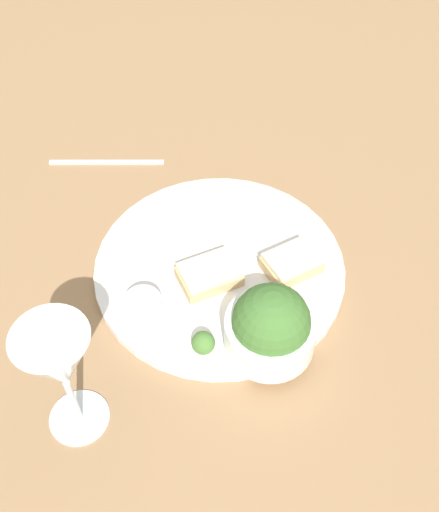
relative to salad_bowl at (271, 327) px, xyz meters
The scene contains 9 objects.
ground_plane 0.15m from the salad_bowl, 60.17° to the right, with size 4.00×4.00×0.00m, color #93704C.
dinner_plate 0.15m from the salad_bowl, 60.17° to the right, with size 0.34×0.34×0.01m.
salad_bowl is the anchor object (origin of this frame).
sauce_ramekin 0.16m from the salad_bowl, 12.04° to the right, with size 0.05×0.05×0.03m.
cheese_toast_near 0.13m from the salad_bowl, 49.18° to the right, with size 0.09×0.08×0.03m.
cheese_toast_far 0.13m from the salad_bowl, 102.89° to the right, with size 0.09×0.08×0.03m.
wine_glass 0.25m from the salad_bowl, 26.06° to the left, with size 0.08×0.08×0.17m.
garnish 0.08m from the salad_bowl, ahead, with size 0.03×0.03×0.03m.
fork 0.42m from the salad_bowl, 51.32° to the right, with size 0.18×0.02×0.01m.
Camera 1 is at (-0.03, 0.54, 0.69)m, focal length 45.00 mm.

